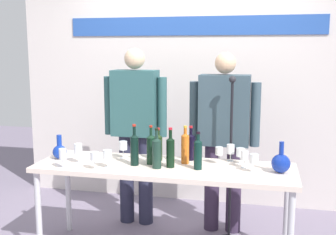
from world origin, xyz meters
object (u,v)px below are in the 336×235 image
at_px(wine_bottle_3, 185,147).
at_px(wine_bottle_5, 157,152).
at_px(wine_glass_left_2, 107,155).
at_px(wine_glass_right_0, 254,159).
at_px(wine_glass_right_4, 219,151).
at_px(wine_bottle_2, 170,151).
at_px(wine_glass_left_3, 95,157).
at_px(display_table, 164,173).
at_px(wine_glass_left_0, 63,155).
at_px(wine_bottle_0, 151,148).
at_px(wine_bottle_6, 134,148).
at_px(wine_glass_right_1, 231,149).
at_px(wine_glass_right_2, 245,156).
at_px(presenter_left, 135,125).
at_px(wine_glass_right_3, 241,153).
at_px(microphone_stand, 230,189).
at_px(wine_bottle_1, 198,153).
at_px(wine_glass_left_4, 78,149).
at_px(wine_bottle_7, 191,146).
at_px(decanter_blue_right, 281,163).
at_px(presenter_right, 224,130).
at_px(wine_bottle_4, 158,146).
at_px(decanter_blue_left, 60,151).
at_px(wine_glass_left_1, 123,146).

xyz_separation_m(wine_bottle_3, wine_bottle_5, (-0.19, -0.19, -0.00)).
xyz_separation_m(wine_glass_left_2, wine_glass_right_0, (1.14, 0.13, 0.01)).
xyz_separation_m(wine_bottle_5, wine_glass_right_4, (0.47, 0.23, -0.03)).
bearing_deg(wine_glass_right_0, wine_bottle_3, 166.45).
height_order(wine_bottle_2, wine_glass_left_3, wine_bottle_2).
xyz_separation_m(display_table, wine_glass_left_0, (-0.76, -0.26, 0.18)).
relative_size(wine_bottle_0, wine_bottle_6, 0.95).
bearing_deg(display_table, wine_glass_right_1, 27.43).
height_order(wine_bottle_3, wine_glass_right_2, wine_bottle_3).
height_order(wine_bottle_3, wine_glass_right_1, wine_bottle_3).
bearing_deg(wine_glass_right_2, wine_bottle_6, -171.93).
height_order(presenter_left, wine_glass_right_3, presenter_left).
xyz_separation_m(wine_glass_right_4, microphone_stand, (0.08, 0.21, -0.38)).
xyz_separation_m(wine_bottle_1, microphone_stand, (0.23, 0.40, -0.41)).
xyz_separation_m(presenter_left, wine_glass_left_4, (-0.29, -0.67, -0.10)).
bearing_deg(wine_bottle_1, wine_bottle_5, -172.58).
distance_m(wine_bottle_1, wine_glass_left_0, 1.07).
bearing_deg(wine_bottle_3, display_table, -144.92).
relative_size(wine_glass_left_2, microphone_stand, 0.10).
bearing_deg(wine_bottle_0, microphone_stand, 28.39).
relative_size(wine_bottle_7, wine_glass_right_0, 2.03).
xyz_separation_m(display_table, wine_bottle_0, (-0.11, 0.03, 0.20)).
relative_size(display_table, wine_glass_left_0, 13.12).
bearing_deg(wine_bottle_0, wine_bottle_5, -54.99).
xyz_separation_m(wine_bottle_3, wine_glass_left_2, (-0.58, -0.26, -0.04)).
relative_size(decanter_blue_right, wine_glass_left_0, 1.52).
relative_size(wine_bottle_5, wine_glass_left_4, 1.98).
height_order(wine_bottle_1, microphone_stand, microphone_stand).
relative_size(decanter_blue_right, presenter_right, 0.14).
bearing_deg(wine_glass_right_3, wine_bottle_3, -168.81).
relative_size(wine_bottle_4, wine_bottle_6, 0.83).
xyz_separation_m(wine_glass_right_2, wine_glass_right_4, (-0.21, 0.07, 0.01)).
relative_size(wine_bottle_4, microphone_stand, 0.19).
height_order(display_table, decanter_blue_right, decanter_blue_right).
bearing_deg(microphone_stand, wine_glass_right_0, -62.11).
distance_m(display_table, wine_glass_right_2, 0.67).
bearing_deg(wine_glass_right_0, wine_bottle_0, 176.36).
bearing_deg(wine_bottle_1, wine_glass_right_2, 19.45).
distance_m(presenter_right, wine_glass_left_0, 1.47).
bearing_deg(wine_bottle_5, wine_bottle_6, 167.65).
relative_size(wine_bottle_2, wine_glass_right_1, 2.26).
bearing_deg(wine_glass_right_1, microphone_stand, 92.96).
xyz_separation_m(decanter_blue_left, wine_glass_right_4, (1.36, 0.14, 0.04)).
bearing_deg(wine_glass_right_3, wine_glass_right_2, -71.48).
xyz_separation_m(wine_glass_left_2, wine_glass_left_4, (-0.29, 0.08, 0.01)).
relative_size(display_table, wine_bottle_0, 6.52).
height_order(wine_bottle_7, wine_glass_left_2, wine_bottle_7).
xyz_separation_m(wine_glass_left_1, wine_glass_right_0, (1.12, -0.18, -0.00)).
bearing_deg(wine_glass_right_1, wine_glass_right_4, -125.94).
height_order(wine_glass_left_1, wine_glass_right_0, wine_glass_left_1).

